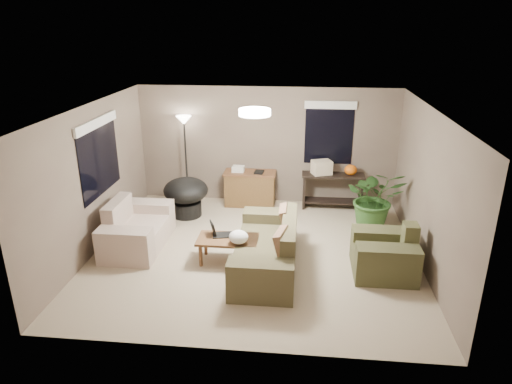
# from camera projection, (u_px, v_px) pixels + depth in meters

# --- Properties ---
(room_shell) EXTENTS (5.50, 5.50, 5.50)m
(room_shell) POSITION_uv_depth(u_px,v_px,m) (255.00, 185.00, 7.45)
(room_shell) COLOR tan
(room_shell) RESTS_ON ground
(main_sofa) EXTENTS (0.95, 2.20, 0.85)m
(main_sofa) POSITION_uv_depth(u_px,v_px,m) (269.00, 251.00, 7.33)
(main_sofa) COLOR #443F29
(main_sofa) RESTS_ON ground
(throw_pillows) EXTENTS (0.32, 1.37, 0.47)m
(throw_pillows) POSITION_uv_depth(u_px,v_px,m) (285.00, 232.00, 7.18)
(throw_pillows) COLOR #8C7251
(throw_pillows) RESTS_ON main_sofa
(loveseat) EXTENTS (0.90, 1.60, 0.85)m
(loveseat) POSITION_uv_depth(u_px,v_px,m) (136.00, 230.00, 8.04)
(loveseat) COLOR beige
(loveseat) RESTS_ON ground
(armchair) EXTENTS (0.95, 1.00, 0.85)m
(armchair) POSITION_uv_depth(u_px,v_px,m) (385.00, 255.00, 7.19)
(armchair) COLOR #4B4C2D
(armchair) RESTS_ON ground
(coffee_table) EXTENTS (1.00, 0.55, 0.42)m
(coffee_table) POSITION_uv_depth(u_px,v_px,m) (228.00, 242.00, 7.49)
(coffee_table) COLOR brown
(coffee_table) RESTS_ON ground
(laptop) EXTENTS (0.42, 0.29, 0.24)m
(laptop) POSITION_uv_depth(u_px,v_px,m) (219.00, 232.00, 7.56)
(laptop) COLOR black
(laptop) RESTS_ON coffee_table
(plastic_bag) EXTENTS (0.35, 0.33, 0.22)m
(plastic_bag) POSITION_uv_depth(u_px,v_px,m) (239.00, 237.00, 7.27)
(plastic_bag) COLOR white
(plastic_bag) RESTS_ON coffee_table
(desk) EXTENTS (1.10, 0.50, 0.75)m
(desk) POSITION_uv_depth(u_px,v_px,m) (250.00, 188.00, 9.81)
(desk) COLOR brown
(desk) RESTS_ON ground
(desk_papers) EXTENTS (0.68, 0.28, 0.12)m
(desk_papers) POSITION_uv_depth(u_px,v_px,m) (243.00, 170.00, 9.67)
(desk_papers) COLOR silver
(desk_papers) RESTS_ON desk
(console_table) EXTENTS (1.30, 0.40, 0.75)m
(console_table) POSITION_uv_depth(u_px,v_px,m) (332.00, 188.00, 9.65)
(console_table) COLOR black
(console_table) RESTS_ON ground
(pumpkin) EXTENTS (0.27, 0.27, 0.21)m
(pumpkin) POSITION_uv_depth(u_px,v_px,m) (351.00, 170.00, 9.47)
(pumpkin) COLOR orange
(pumpkin) RESTS_ON console_table
(cardboard_box) EXTENTS (0.46, 0.41, 0.29)m
(cardboard_box) POSITION_uv_depth(u_px,v_px,m) (322.00, 167.00, 9.51)
(cardboard_box) COLOR beige
(cardboard_box) RESTS_ON console_table
(papasan_chair) EXTENTS (0.96, 0.96, 0.80)m
(papasan_chair) POSITION_uv_depth(u_px,v_px,m) (186.00, 194.00, 9.24)
(papasan_chair) COLOR black
(papasan_chair) RESTS_ON ground
(floor_lamp) EXTENTS (0.32, 0.32, 1.91)m
(floor_lamp) POSITION_uv_depth(u_px,v_px,m) (184.00, 131.00, 9.56)
(floor_lamp) COLOR black
(floor_lamp) RESTS_ON ground
(ceiling_fixture) EXTENTS (0.50, 0.50, 0.10)m
(ceiling_fixture) POSITION_uv_depth(u_px,v_px,m) (255.00, 112.00, 7.03)
(ceiling_fixture) COLOR white
(ceiling_fixture) RESTS_ON room_shell
(houseplant) EXTENTS (1.08, 1.20, 0.94)m
(houseplant) POSITION_uv_depth(u_px,v_px,m) (374.00, 204.00, 8.72)
(houseplant) COLOR #2D5923
(houseplant) RESTS_ON ground
(cat_scratching_post) EXTENTS (0.32, 0.32, 0.50)m
(cat_scratching_post) POSITION_uv_depth(u_px,v_px,m) (399.00, 250.00, 7.52)
(cat_scratching_post) COLOR tan
(cat_scratching_post) RESTS_ON ground
(window_left) EXTENTS (0.05, 1.56, 1.33)m
(window_left) POSITION_uv_depth(u_px,v_px,m) (98.00, 144.00, 7.80)
(window_left) COLOR black
(window_left) RESTS_ON room_shell
(window_back) EXTENTS (1.06, 0.05, 1.33)m
(window_back) POSITION_uv_depth(u_px,v_px,m) (330.00, 122.00, 9.44)
(window_back) COLOR black
(window_back) RESTS_ON room_shell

